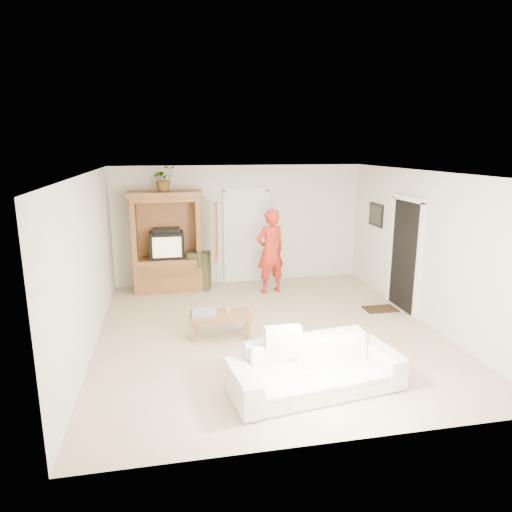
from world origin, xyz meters
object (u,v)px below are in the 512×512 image
Objects in this scene: armoire at (168,248)px; man at (270,251)px; coffee_table at (220,317)px; sofa at (316,367)px.

armoire is 2.16m from man.
armoire reaches higher than coffee_table.
armoire is 1.20× the size of man.
sofa is (1.74, -4.63, -0.59)m from armoire.
coffee_table is at bearing 107.99° from sofa.
man is at bearing 76.84° from sofa.
armoire reaches higher than sofa.
coffee_table is (0.77, -2.68, -0.59)m from armoire.
man is 4.08m from sofa.
man is (2.08, -0.60, -0.03)m from armoire.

